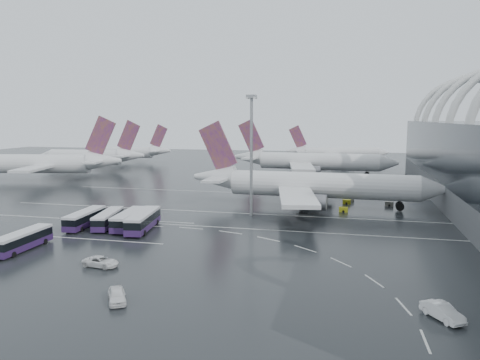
% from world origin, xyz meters
% --- Properties ---
extents(ground, '(420.00, 420.00, 0.00)m').
position_xyz_m(ground, '(0.00, 0.00, 0.00)').
color(ground, black).
rests_on(ground, ground).
extents(lane_marking_near, '(120.00, 0.25, 0.01)m').
position_xyz_m(lane_marking_near, '(0.00, -2.00, 0.01)').
color(lane_marking_near, silver).
rests_on(lane_marking_near, ground).
extents(lane_marking_mid, '(120.00, 0.25, 0.01)m').
position_xyz_m(lane_marking_mid, '(0.00, 12.00, 0.01)').
color(lane_marking_mid, silver).
rests_on(lane_marking_mid, ground).
extents(lane_marking_far, '(120.00, 0.25, 0.01)m').
position_xyz_m(lane_marking_far, '(0.00, 40.00, 0.01)').
color(lane_marking_far, silver).
rests_on(lane_marking_far, ground).
extents(bus_bay_line_south, '(28.00, 0.25, 0.01)m').
position_xyz_m(bus_bay_line_south, '(-24.00, -16.00, 0.01)').
color(bus_bay_line_south, silver).
rests_on(bus_bay_line_south, ground).
extents(bus_bay_line_north, '(28.00, 0.25, 0.01)m').
position_xyz_m(bus_bay_line_north, '(-24.00, 0.00, 0.01)').
color(bus_bay_line_north, silver).
rests_on(bus_bay_line_north, ground).
extents(airliner_main, '(60.43, 53.09, 20.50)m').
position_xyz_m(airliner_main, '(11.05, 23.50, 5.13)').
color(airliner_main, silver).
rests_on(airliner_main, ground).
extents(airliner_gate_b, '(59.71, 53.68, 20.74)m').
position_xyz_m(airliner_gate_b, '(6.08, 83.76, 5.19)').
color(airliner_gate_b, silver).
rests_on(airliner_gate_b, ground).
extents(airliner_gate_c, '(48.88, 44.45, 17.68)m').
position_xyz_m(airliner_gate_c, '(13.53, 138.92, 4.42)').
color(airliner_gate_c, silver).
rests_on(airliner_gate_c, ground).
extents(jet_remote_west, '(50.30, 40.72, 21.94)m').
position_xyz_m(jet_remote_west, '(-78.45, 50.65, 5.66)').
color(jet_remote_west, silver).
rests_on(jet_remote_west, ground).
extents(jet_remote_mid, '(46.60, 37.51, 20.33)m').
position_xyz_m(jet_remote_mid, '(-81.92, 82.49, 5.25)').
color(jet_remote_mid, silver).
rests_on(jet_remote_mid, ground).
extents(jet_remote_far, '(41.72, 33.58, 18.20)m').
position_xyz_m(jet_remote_far, '(-82.68, 118.19, 4.70)').
color(jet_remote_far, silver).
rests_on(jet_remote_far, ground).
extents(bus_row_near_a, '(3.77, 12.79, 3.10)m').
position_xyz_m(bus_row_near_a, '(-29.85, -7.68, 1.71)').
color(bus_row_near_a, '#301440').
rests_on(bus_row_near_a, ground).
extents(bus_row_near_b, '(4.88, 12.30, 2.96)m').
position_xyz_m(bus_row_near_b, '(-25.40, -6.70, 1.63)').
color(bus_row_near_b, '#301440').
rests_on(bus_row_near_b, ground).
extents(bus_row_near_c, '(4.20, 12.97, 3.14)m').
position_xyz_m(bus_row_near_c, '(-21.04, -6.56, 1.72)').
color(bus_row_near_c, '#301440').
rests_on(bus_row_near_c, ground).
extents(bus_row_near_d, '(5.06, 14.11, 3.40)m').
position_xyz_m(bus_row_near_d, '(-17.54, -7.55, 1.87)').
color(bus_row_near_d, '#301440').
rests_on(bus_row_near_d, ground).
extents(bus_row_far_a, '(3.16, 12.35, 3.02)m').
position_xyz_m(bus_row_far_a, '(-30.61, -24.65, 1.66)').
color(bus_row_far_a, '#301440').
rests_on(bus_row_far_a, ground).
extents(van_curve_a, '(5.59, 3.13, 1.48)m').
position_xyz_m(van_curve_a, '(-14.00, -29.38, 0.74)').
color(van_curve_a, silver).
rests_on(van_curve_a, ground).
extents(van_curve_b, '(4.12, 5.12, 1.64)m').
position_xyz_m(van_curve_b, '(-5.43, -40.69, 0.82)').
color(van_curve_b, silver).
rests_on(van_curve_b, ground).
extents(van_curve_c, '(4.33, 5.28, 1.69)m').
position_xyz_m(van_curve_c, '(30.45, -36.95, 0.85)').
color(van_curve_c, silver).
rests_on(van_curve_c, ground).
extents(floodlight_mast, '(1.99, 1.99, 26.01)m').
position_xyz_m(floodlight_mast, '(-0.29, 10.00, 16.36)').
color(floodlight_mast, gray).
rests_on(floodlight_mast, ground).
extents(gse_cart_belly_a, '(1.98, 1.17, 1.08)m').
position_xyz_m(gse_cart_belly_a, '(19.22, 18.91, 0.54)').
color(gse_cart_belly_a, yellow).
rests_on(gse_cart_belly_a, ground).
extents(gse_cart_belly_b, '(2.25, 1.33, 1.23)m').
position_xyz_m(gse_cart_belly_b, '(20.53, 33.24, 0.61)').
color(gse_cart_belly_b, slate).
rests_on(gse_cart_belly_b, ground).
extents(gse_cart_belly_d, '(1.97, 1.16, 1.07)m').
position_xyz_m(gse_cart_belly_d, '(29.86, 28.67, 0.54)').
color(gse_cart_belly_d, slate).
rests_on(gse_cart_belly_d, ground).
extents(gse_cart_belly_e, '(1.95, 1.16, 1.07)m').
position_xyz_m(gse_cart_belly_e, '(19.82, 29.27, 0.53)').
color(gse_cart_belly_e, yellow).
rests_on(gse_cart_belly_e, ground).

